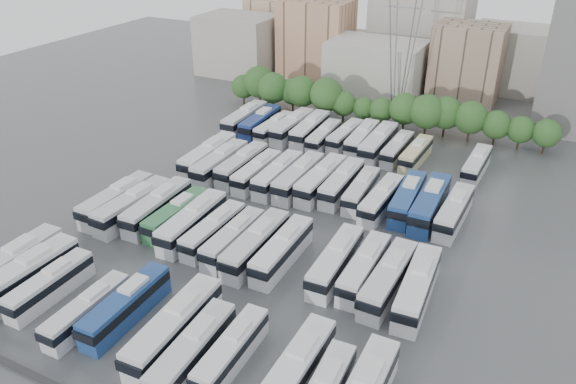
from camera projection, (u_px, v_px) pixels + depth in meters
The scene contains 51 objects.
ground at pixel (271, 229), 75.27m from camera, with size 220.00×220.00×0.00m, color #424447.
tree_line at pixel (363, 102), 107.30m from camera, with size 64.29×8.07×8.47m.
city_buildings at pixel (387, 48), 131.25m from camera, with size 102.00×35.00×20.00m.
electricity_pylon at pixel (405, 21), 105.18m from camera, with size 9.00×6.91×33.83m.
bus_r0_s0 at pixel (11, 265), 64.34m from camera, with size 3.11×13.58×4.25m.
bus_r0_s1 at pixel (25, 276), 62.43m from camera, with size 3.40×13.70×4.27m.
bus_r0_s2 at pixel (50, 285), 61.66m from camera, with size 2.44×11.19×3.51m.
bus_r0_s4 at pixel (87, 310), 57.92m from camera, with size 2.39×10.94×3.43m.
bus_r0_s5 at pixel (126, 305), 58.37m from camera, with size 2.81×12.12×3.79m.
bus_r0_s7 at pixel (175, 327), 55.13m from camera, with size 3.36×13.66×4.26m.
bus_r0_s8 at pixel (192, 351), 52.54m from camera, with size 3.06×12.28×3.83m.
bus_r0_s9 at pixel (231, 351), 52.83m from camera, with size 2.55×10.96×3.43m.
bus_r0_s11 at pixel (295, 371), 50.18m from camera, with size 2.82×12.64×3.96m.
bus_r1_s0 at pixel (117, 200), 78.22m from camera, with size 3.02×13.00×4.07m.
bus_r1_s1 at pixel (133, 206), 76.71m from camera, with size 3.51×13.28×4.13m.
bus_r1_s2 at pixel (157, 207), 76.51m from camera, with size 3.23×13.03×4.06m.
bus_r1_s3 at pixel (177, 215), 74.97m from camera, with size 2.72×11.84×3.70m.
bus_r1_s4 at pixel (192, 222), 72.96m from camera, with size 3.22×13.15×4.10m.
bus_r1_s5 at pixel (213, 230), 71.48m from camera, with size 2.79×11.78×3.68m.
bus_r1_s6 at pixel (233, 238), 69.76m from camera, with size 2.66×11.86×3.72m.
bus_r1_s7 at pixel (256, 244), 68.30m from camera, with size 2.85×13.04×4.09m.
bus_r1_s8 at pixel (282, 250), 67.33m from camera, with size 2.82×12.49×3.91m.
bus_r1_s10 at pixel (336, 261), 65.29m from camera, with size 3.03×12.58×3.93m.
bus_r1_s11 at pixel (364, 268), 64.20m from camera, with size 2.66×12.06×3.78m.
bus_r1_s12 at pixel (388, 279), 62.24m from camera, with size 3.20×12.89×4.02m.
bus_r1_s13 at pixel (417, 287), 60.90m from camera, with size 3.45×13.07×4.06m.
bus_r2_s1 at pixel (208, 156), 91.13m from camera, with size 3.31×13.59×4.24m.
bus_r2_s2 at pixel (220, 163), 88.87m from camera, with size 2.91×13.15×4.12m.
bus_r2_s3 at pixel (242, 164), 88.58m from camera, with size 2.77×12.57×3.94m.
bus_r2_s4 at pixel (257, 172), 86.52m from camera, with size 2.70×11.91×3.73m.
bus_r2_s5 at pixel (278, 174), 85.45m from camera, with size 2.83×12.59×3.94m.
bus_r2_s6 at pixel (299, 177), 84.50m from camera, with size 2.89×13.08×4.10m.
bus_r2_s7 at pixel (321, 179), 83.73m from camera, with size 3.17×13.20×4.12m.
bus_r2_s8 at pixel (342, 183), 83.02m from camera, with size 2.80×12.49×3.91m.
bus_r2_s9 at pixel (361, 190), 81.30m from camera, with size 2.95×11.43×3.56m.
bus_r2_s10 at pixel (381, 199), 78.66m from camera, with size 3.11×12.07×3.76m.
bus_r2_s11 at pixel (407, 198), 78.71m from camera, with size 3.39×12.86×4.00m.
bus_r2_s12 at pixel (430, 203), 77.12m from camera, with size 3.16×13.73×4.30m.
bus_r2_s13 at pixel (454, 211), 75.59m from camera, with size 3.09×12.39×3.86m.
bus_r3_s0 at pixel (245, 119), 106.35m from camera, with size 3.15×13.29×4.15m.
bus_r3_s1 at pixel (260, 122), 104.90m from camera, with size 3.15×12.69×3.96m.
bus_r3_s2 at pixel (274, 128), 103.07m from camera, with size 3.00×11.52×3.58m.
bus_r3_s3 at pixel (292, 126), 102.91m from camera, with size 3.20×13.03×4.06m.
bus_r3_s4 at pixel (310, 129), 101.70m from camera, with size 3.25×13.07×4.07m.
bus_r3_s5 at pixel (324, 137), 99.21m from camera, with size 2.83×11.54×3.60m.
bus_r3_s6 at pixel (345, 136), 99.55m from camera, with size 2.96×11.49×3.58m.
bus_r3_s7 at pixel (362, 139), 98.07m from camera, with size 3.09×12.41×3.87m.
bus_r3_s8 at pixel (378, 143), 95.91m from camera, with size 2.92×13.38×4.20m.
bus_r3_s9 at pixel (397, 149), 94.57m from camera, with size 2.75×11.27×3.52m.
bus_r3_s10 at pixel (416, 154), 92.78m from camera, with size 2.97×11.37×3.54m.
bus_r3_s13 at pixel (476, 165), 88.87m from camera, with size 2.94×11.60×3.61m.
Camera 1 is at (30.73, -56.33, 39.72)m, focal length 35.00 mm.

